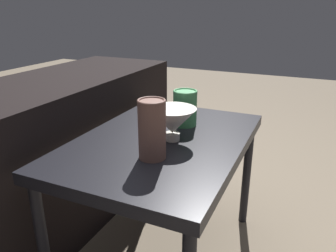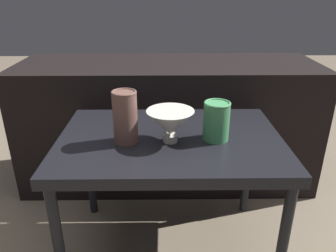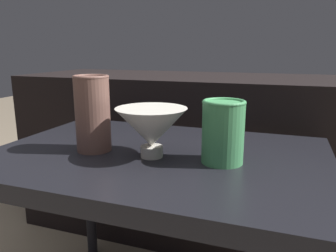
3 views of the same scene
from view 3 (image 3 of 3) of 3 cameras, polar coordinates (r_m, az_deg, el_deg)
The scene contains 5 objects.
table at distance 0.82m, azimuth -1.77°, elevation -7.98°, with size 0.81×0.56×0.52m.
couch_backdrop at distance 1.39m, azimuth 7.06°, elevation -5.09°, with size 1.54×0.50×0.66m.
bowl at distance 0.75m, azimuth -2.77°, elevation -0.35°, with size 0.16×0.16×0.12m.
vase_textured_left at distance 0.81m, azimuth -12.99°, elevation 2.27°, with size 0.09×0.09×0.19m.
vase_colorful_right at distance 0.72m, azimuth 9.57°, elevation -0.84°, with size 0.09×0.09×0.14m.
Camera 3 is at (0.28, -0.71, 0.77)m, focal length 35.00 mm.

